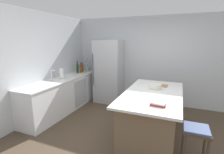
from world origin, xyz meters
TOP-DOWN VIEW (x-y plane):
  - ground_plane at (0.00, 0.00)m, footprint 7.20×7.20m
  - wall_rear at (0.00, 2.25)m, footprint 6.00×0.10m
  - wall_left at (-2.45, 0.00)m, footprint 0.10×6.00m
  - counter_run_left at (-2.10, 0.74)m, footprint 0.63×2.75m
  - kitchen_island at (0.35, 0.35)m, footprint 1.07×2.05m
  - refrigerator at (-1.24, 1.86)m, footprint 0.82×0.71m
  - bar_stool at (1.09, -0.37)m, footprint 0.36×0.36m
  - sink_faucet at (-2.14, 0.35)m, footprint 0.15×0.05m
  - paper_towel_roll at (-2.12, 0.70)m, footprint 0.14×0.14m
  - soda_bottle at (-2.10, 2.00)m, footprint 0.07×0.07m
  - vinegar_bottle at (-2.08, 1.90)m, footprint 0.05×0.05m
  - gin_bottle at (-2.02, 1.81)m, footprint 0.07×0.07m
  - syrup_bottle at (-2.11, 1.72)m, footprint 0.07×0.07m
  - whiskey_bottle at (-2.11, 1.62)m, footprint 0.09×0.09m
  - wine_bottle at (-2.16, 1.52)m, footprint 0.07×0.07m
  - cookbook_stack at (0.53, -0.28)m, footprint 0.24×0.21m
  - mixing_bowl at (0.34, 0.63)m, footprint 0.27×0.27m
  - cutting_board at (0.41, 0.92)m, footprint 0.36×0.23m

SIDE VIEW (x-z plane):
  - ground_plane at x=0.00m, z-range 0.00..0.00m
  - counter_run_left at x=-2.10m, z-range 0.00..0.91m
  - kitchen_island at x=0.35m, z-range 0.01..0.92m
  - bar_stool at x=1.09m, z-range 0.22..0.90m
  - cutting_board at x=0.41m, z-range 0.91..0.93m
  - cookbook_stack at x=0.53m, z-range 0.91..0.97m
  - refrigerator at x=-1.24m, z-range 0.00..1.91m
  - mixing_bowl at x=0.34m, z-range 0.91..1.01m
  - syrup_bottle at x=-2.11m, z-range 0.87..1.18m
  - vinegar_bottle at x=-2.08m, z-range 0.86..1.20m
  - whiskey_bottle at x=-2.11m, z-range 0.87..1.19m
  - gin_bottle at x=-2.02m, z-range 0.87..1.21m
  - paper_towel_roll at x=-2.12m, z-range 0.88..1.19m
  - soda_bottle at x=-2.10m, z-range 0.87..1.25m
  - sink_faucet at x=-2.14m, z-range 0.91..1.21m
  - wine_bottle at x=-2.16m, z-range 0.87..1.25m
  - wall_rear at x=0.00m, z-range 0.00..2.60m
  - wall_left at x=-2.45m, z-range 0.00..2.60m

